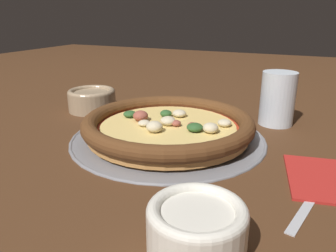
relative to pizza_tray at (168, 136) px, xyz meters
The scene contains 8 objects.
ground_plane 0.00m from the pizza_tray, ahead, with size 3.00×3.00×0.00m, color #4C2D19.
pizza_tray is the anchor object (origin of this frame).
pizza 0.02m from the pizza_tray, 72.46° to the right, with size 0.34×0.34×0.04m.
bowl_near 0.28m from the pizza_tray, 69.13° to the left, with size 0.12×0.12×0.06m.
bowl_far 0.33m from the pizza_tray, 150.20° to the right, with size 0.11×0.11×0.06m.
drinking_cup 0.26m from the pizza_tray, 45.33° to the right, with size 0.08×0.08×0.12m.
napkin 0.29m from the pizza_tray, 101.61° to the right, with size 0.16×0.13×0.01m.
fork 0.30m from the pizza_tray, 114.49° to the right, with size 0.17×0.05×0.00m.
Camera 1 is at (-0.56, -0.26, 0.24)m, focal length 35.00 mm.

